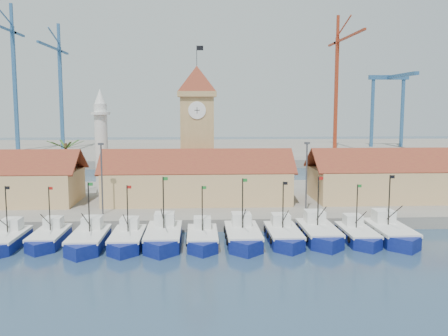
{
  "coord_description": "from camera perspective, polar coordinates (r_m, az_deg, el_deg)",
  "views": [
    {
      "loc": [
        0.09,
        -50.73,
        14.98
      ],
      "look_at": [
        3.71,
        18.0,
        6.54
      ],
      "focal_mm": 40.0,
      "sensor_mm": 36.0,
      "label": 1
    }
  ],
  "objects": [
    {
      "name": "crane_blue_far",
      "position": [
        160.93,
        -23.06,
        10.36
      ],
      "size": [
        1.0,
        34.1,
        42.96
      ],
      "color": "#2D5A89",
      "rests_on": "terminal"
    },
    {
      "name": "gantry",
      "position": [
        169.19,
        18.66,
        8.34
      ],
      "size": [
        13.0,
        22.0,
        23.2
      ],
      "color": "#2D5A89",
      "rests_on": "terminal"
    },
    {
      "name": "boat_2",
      "position": [
        55.78,
        -15.26,
        -8.03
      ],
      "size": [
        3.55,
        9.71,
        7.35
      ],
      "color": "navy",
      "rests_on": "ground"
    },
    {
      "name": "terminal",
      "position": [
        161.34,
        -3.03,
        2.01
      ],
      "size": [
        240.0,
        80.0,
        2.0
      ],
      "primitive_type": "cube",
      "color": "gray",
      "rests_on": "ground"
    },
    {
      "name": "crane_red_right",
      "position": [
        160.13,
        12.93,
        10.41
      ],
      "size": [
        1.0,
        35.85,
        41.02
      ],
      "color": "maroon",
      "rests_on": "terminal"
    },
    {
      "name": "palm_tree",
      "position": [
        79.8,
        -17.57,
        0.38
      ],
      "size": [
        5.6,
        5.03,
        8.39
      ],
      "color": "brown",
      "rests_on": "quay"
    },
    {
      "name": "boat_5",
      "position": [
        54.81,
        -2.48,
        -8.12
      ],
      "size": [
        3.27,
        8.97,
        6.79
      ],
      "color": "navy",
      "rests_on": "ground"
    },
    {
      "name": "boat_7",
      "position": [
        56.03,
        6.86,
        -7.78
      ],
      "size": [
        3.45,
        9.44,
        7.14
      ],
      "color": "navy",
      "rests_on": "ground"
    },
    {
      "name": "crane_blue_near",
      "position": [
        163.28,
        -18.31,
        9.49
      ],
      "size": [
        1.0,
        30.96,
        38.27
      ],
      "color": "#2D5A89",
      "rests_on": "terminal"
    },
    {
      "name": "boat_9",
      "position": [
        58.06,
        15.1,
        -7.5
      ],
      "size": [
        3.26,
        8.92,
        6.75
      ],
      "color": "navy",
      "rests_on": "ground"
    },
    {
      "name": "minaret",
      "position": [
        80.34,
        -13.85,
        3.04
      ],
      "size": [
        3.0,
        3.0,
        16.3
      ],
      "color": "silver",
      "rests_on": "quay"
    },
    {
      "name": "hall_center",
      "position": [
        71.58,
        -3.05,
        -1.85
      ],
      "size": [
        27.04,
        10.13,
        7.61
      ],
      "color": "tan",
      "rests_on": "quay"
    },
    {
      "name": "boat_3",
      "position": [
        55.19,
        -11.02,
        -8.12
      ],
      "size": [
        3.35,
        9.19,
        6.95
      ],
      "color": "navy",
      "rests_on": "ground"
    },
    {
      "name": "boat_1",
      "position": [
        58.26,
        -19.42,
        -7.61
      ],
      "size": [
        3.22,
        8.81,
        6.67
      ],
      "color": "navy",
      "rests_on": "ground"
    },
    {
      "name": "boat_4",
      "position": [
        55.19,
        -6.95,
        -7.94
      ],
      "size": [
        3.78,
        10.35,
        7.83
      ],
      "color": "navy",
      "rests_on": "ground"
    },
    {
      "name": "lamp_posts",
      "position": [
        63.31,
        -2.61,
        -0.74
      ],
      "size": [
        80.7,
        0.25,
        9.03
      ],
      "color": "#3F3F44",
      "rests_on": "quay"
    },
    {
      "name": "boat_10",
      "position": [
        59.45,
        18.55,
        -7.17
      ],
      "size": [
        3.76,
        10.3,
        7.8
      ],
      "color": "navy",
      "rests_on": "ground"
    },
    {
      "name": "boat_8",
      "position": [
        57.4,
        10.84,
        -7.45
      ],
      "size": [
        3.68,
        10.08,
        7.62
      ],
      "color": "navy",
      "rests_on": "ground"
    },
    {
      "name": "boat_0",
      "position": [
        58.71,
        -23.74,
        -7.67
      ],
      "size": [
        3.34,
        9.16,
        6.93
      ],
      "color": "navy",
      "rests_on": "ground"
    },
    {
      "name": "quay",
      "position": [
        76.07,
        -3.03,
        -3.8
      ],
      "size": [
        140.0,
        32.0,
        1.5
      ],
      "primitive_type": "cube",
      "color": "gray",
      "rests_on": "ground"
    },
    {
      "name": "ground",
      "position": [
        52.9,
        -3.03,
        -9.47
      ],
      "size": [
        400.0,
        400.0,
        0.0
      ],
      "primitive_type": "plane",
      "color": "#1B3649",
      "rests_on": "ground"
    },
    {
      "name": "boat_6",
      "position": [
        55.17,
        2.2,
        -7.92
      ],
      "size": [
        3.66,
        10.04,
        7.6
      ],
      "color": "navy",
      "rests_on": "ground"
    },
    {
      "name": "hall_right",
      "position": [
        78.37,
        21.06,
        -1.54
      ],
      "size": [
        31.2,
        10.13,
        7.61
      ],
      "color": "tan",
      "rests_on": "quay"
    },
    {
      "name": "clock_tower",
      "position": [
        76.79,
        -3.09,
        4.73
      ],
      "size": [
        5.8,
        5.8,
        22.7
      ],
      "color": "tan",
      "rests_on": "quay"
    }
  ]
}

